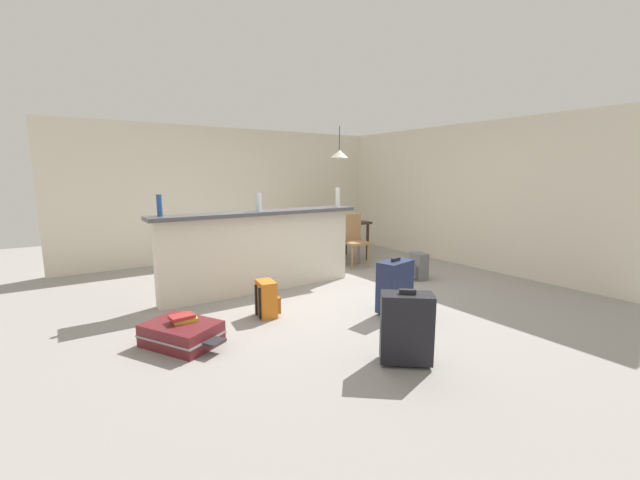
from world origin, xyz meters
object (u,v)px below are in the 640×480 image
at_px(bottle_clear, 259,202).
at_px(backpack_grey, 418,267).
at_px(bottle_white, 338,197).
at_px(suitcase_flat_maroon, 182,334).
at_px(suitcase_upright_black, 406,327).
at_px(book_stack, 183,318).
at_px(dining_chair_near_partition, 354,237).
at_px(dining_chair_far_side, 320,230).
at_px(suitcase_upright_navy, 395,286).
at_px(dining_table, 336,227).
at_px(pendant_lamp, 339,154).
at_px(bottle_blue, 159,205).
at_px(backpack_orange, 267,299).

relative_size(bottle_clear, backpack_grey, 0.59).
bearing_deg(bottle_white, suitcase_flat_maroon, -156.87).
relative_size(suitcase_upright_black, book_stack, 2.59).
distance_m(dining_chair_near_partition, backpack_grey, 1.36).
bearing_deg(dining_chair_far_side, suitcase_upright_black, -114.74).
height_order(suitcase_flat_maroon, suitcase_upright_navy, suitcase_upright_navy).
relative_size(dining_chair_far_side, backpack_grey, 2.21).
relative_size(dining_table, dining_chair_near_partition, 1.18).
height_order(pendant_lamp, suitcase_upright_black, pendant_lamp).
bearing_deg(book_stack, bottle_blue, 85.10).
height_order(pendant_lamp, suitcase_upright_navy, pendant_lamp).
distance_m(dining_table, dining_chair_near_partition, 0.57).
bearing_deg(dining_chair_near_partition, suitcase_upright_black, -121.54).
relative_size(bottle_clear, suitcase_upright_navy, 0.37).
relative_size(dining_chair_near_partition, backpack_orange, 2.21).
distance_m(dining_chair_far_side, backpack_grey, 2.40).
distance_m(bottle_blue, book_stack, 1.59).
bearing_deg(dining_chair_far_side, bottle_blue, -155.49).
height_order(bottle_clear, suitcase_upright_black, bottle_clear).
bearing_deg(bottle_blue, book_stack, -94.90).
xyz_separation_m(bottle_white, pendant_lamp, (0.87, 1.15, 0.72)).
distance_m(backpack_grey, backpack_orange, 2.70).
bearing_deg(bottle_white, suitcase_upright_black, -114.33).
height_order(bottle_blue, dining_chair_near_partition, bottle_blue).
bearing_deg(suitcase_flat_maroon, pendant_lamp, 32.79).
relative_size(dining_chair_far_side, suitcase_upright_black, 1.39).
distance_m(bottle_clear, backpack_grey, 2.67).
xyz_separation_m(bottle_clear, backpack_grey, (2.33, -0.78, -1.05)).
distance_m(bottle_clear, dining_chair_near_partition, 2.26).
distance_m(bottle_white, backpack_orange, 2.18).
xyz_separation_m(dining_chair_far_side, pendant_lamp, (0.10, -0.47, 1.48)).
height_order(bottle_blue, backpack_grey, bottle_blue).
bearing_deg(dining_chair_near_partition, bottle_blue, -172.16).
distance_m(backpack_grey, book_stack, 3.72).
relative_size(suitcase_upright_navy, suitcase_upright_black, 1.00).
distance_m(bottle_white, dining_chair_far_side, 1.95).
height_order(bottle_blue, book_stack, bottle_blue).
height_order(suitcase_upright_navy, backpack_orange, suitcase_upright_navy).
bearing_deg(suitcase_upright_black, dining_table, 62.15).
xyz_separation_m(bottle_blue, suitcase_upright_black, (1.38, -2.73, -0.93)).
bearing_deg(book_stack, backpack_grey, 6.00).
height_order(backpack_orange, suitcase_upright_black, suitcase_upright_black).
xyz_separation_m(bottle_blue, dining_table, (3.36, 1.01, -0.61)).
bearing_deg(bottle_clear, bottle_white, -1.68).
xyz_separation_m(bottle_blue, bottle_white, (2.57, -0.10, 0.02)).
relative_size(bottle_white, pendant_lamp, 0.48).
relative_size(dining_table, dining_chair_far_side, 1.18).
bearing_deg(dining_table, suitcase_flat_maroon, -147.00).
xyz_separation_m(dining_table, book_stack, (-3.46, -2.24, -0.39)).
height_order(backpack_orange, book_stack, backpack_orange).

